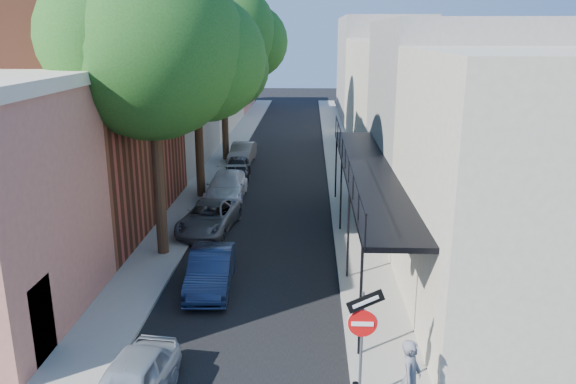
# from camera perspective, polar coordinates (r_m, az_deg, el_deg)

# --- Properties ---
(road_surface) EXTENTS (6.00, 64.00, 0.01)m
(road_surface) POSITION_cam_1_polar(r_m,az_deg,el_deg) (41.33, -0.47, 4.07)
(road_surface) COLOR black
(road_surface) RESTS_ON ground
(sidewalk_left) EXTENTS (2.00, 64.00, 0.12)m
(sidewalk_left) POSITION_cam_1_polar(r_m,az_deg,el_deg) (41.70, -5.98, 4.17)
(sidewalk_left) COLOR gray
(sidewalk_left) RESTS_ON ground
(sidewalk_right) EXTENTS (2.00, 64.00, 0.12)m
(sidewalk_right) POSITION_cam_1_polar(r_m,az_deg,el_deg) (41.33, 5.10, 4.09)
(sidewalk_right) COLOR gray
(sidewalk_right) RESTS_ON ground
(buildings_left) EXTENTS (10.10, 59.10, 12.00)m
(buildings_left) POSITION_cam_1_polar(r_m,az_deg,el_deg) (40.91, -13.92, 10.48)
(buildings_left) COLOR tan
(buildings_left) RESTS_ON ground
(buildings_right) EXTENTS (9.80, 55.00, 10.00)m
(buildings_right) POSITION_cam_1_polar(r_m,az_deg,el_deg) (40.72, 12.42, 9.83)
(buildings_right) COLOR beige
(buildings_right) RESTS_ON ground
(sign_post) EXTENTS (0.89, 0.17, 2.99)m
(sign_post) POSITION_cam_1_polar(r_m,az_deg,el_deg) (13.12, 7.58, -13.50)
(sign_post) COLOR #595B60
(sign_post) RESTS_ON ground
(oak_near) EXTENTS (7.48, 6.80, 11.42)m
(oak_near) POSITION_cam_1_polar(r_m,az_deg,el_deg) (21.35, -12.47, 13.99)
(oak_near) COLOR #2F2113
(oak_near) RESTS_ON ground
(oak_mid) EXTENTS (6.60, 6.00, 10.20)m
(oak_mid) POSITION_cam_1_polar(r_m,az_deg,el_deg) (29.17, -8.52, 12.96)
(oak_mid) COLOR #2F2113
(oak_mid) RESTS_ON ground
(oak_far) EXTENTS (7.70, 7.00, 11.90)m
(oak_far) POSITION_cam_1_polar(r_m,az_deg,el_deg) (38.05, -5.94, 15.49)
(oak_far) COLOR #2F2113
(oak_far) RESTS_ON ground
(parked_car_b) EXTENTS (1.63, 4.10, 1.33)m
(parked_car_b) POSITION_cam_1_polar(r_m,az_deg,el_deg) (19.44, -7.86, -7.89)
(parked_car_b) COLOR #121E3A
(parked_car_b) RESTS_ON ground
(parked_car_c) EXTENTS (2.54, 4.72, 1.26)m
(parked_car_c) POSITION_cam_1_polar(r_m,az_deg,el_deg) (24.93, -8.03, -2.57)
(parked_car_c) COLOR #57595F
(parked_car_c) RESTS_ON ground
(parked_car_d) EXTENTS (1.99, 4.79, 1.38)m
(parked_car_d) POSITION_cam_1_polar(r_m,az_deg,el_deg) (29.58, -6.26, 0.57)
(parked_car_d) COLOR silver
(parked_car_d) RESTS_ON ground
(parked_car_e) EXTENTS (1.69, 3.76, 1.25)m
(parked_car_e) POSITION_cam_1_polar(r_m,az_deg,el_deg) (33.94, -5.17, 2.47)
(parked_car_e) COLOR black
(parked_car_e) RESTS_ON ground
(parked_car_f) EXTENTS (1.61, 4.09, 1.33)m
(parked_car_f) POSITION_cam_1_polar(r_m,az_deg,el_deg) (37.97, -4.65, 3.98)
(parked_car_f) COLOR slate
(parked_car_f) RESTS_ON ground
(pedestrian) EXTENTS (0.68, 0.80, 1.88)m
(pedestrian) POSITION_cam_1_polar(r_m,az_deg,el_deg) (13.37, 12.32, -18.05)
(pedestrian) COLOR slate
(pedestrian) RESTS_ON sidewalk_right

